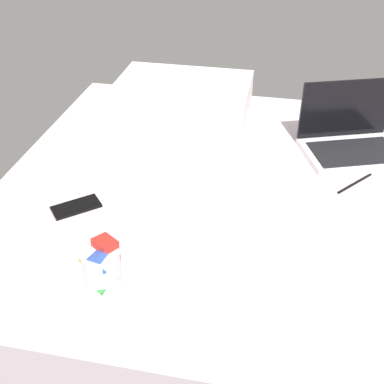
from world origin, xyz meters
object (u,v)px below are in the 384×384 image
laptop (351,140)px  snack_cup (102,268)px  cell_phone (76,207)px  pillow (183,98)px

laptop → snack_cup: 100.48cm
snack_cup → cell_phone: 34.66cm
pillow → laptop: bearing=-15.9°
cell_phone → pillow: bearing=125.0°
cell_phone → pillow: (17.35, 68.82, 6.10)cm
snack_cup → cell_phone: snack_cup is taller
cell_phone → laptop: bearing=81.2°
laptop → cell_phone: bearing=-168.1°
laptop → pillow: laptop is taller
laptop → cell_phone: size_ratio=2.78×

